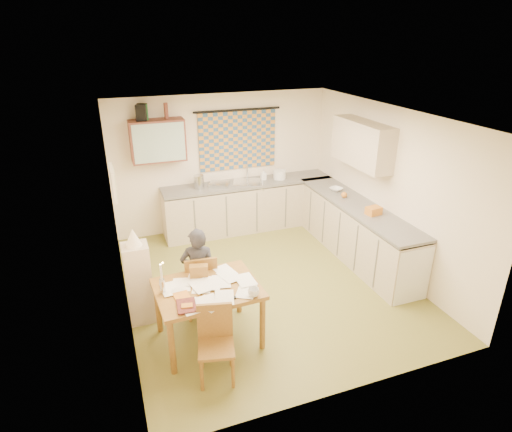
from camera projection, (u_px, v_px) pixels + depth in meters
name	position (u px, v px, depth m)	size (l,w,h in m)	color
floor	(266.00, 283.00, 6.45)	(4.00, 4.50, 0.02)	olive
ceiling	(268.00, 115.00, 5.44)	(4.00, 4.50, 0.02)	white
wall_back	(222.00, 163.00, 7.89)	(4.00, 0.02, 2.50)	#F5E3C5
wall_front	(355.00, 292.00, 4.00)	(4.00, 0.02, 2.50)	#F5E3C5
wall_left	(116.00, 227.00, 5.31)	(0.02, 4.50, 2.50)	#F5E3C5
wall_right	(388.00, 189.00, 6.58)	(0.02, 4.50, 2.50)	#F5E3C5
window_blind	(238.00, 140.00, 7.79)	(1.45, 0.03, 1.05)	#2E537C
curtain_rod	(238.00, 110.00, 7.55)	(0.04, 0.04, 1.60)	black
wall_cabinet	(158.00, 141.00, 7.15)	(0.90, 0.34, 0.70)	#5B2A21
wall_cabinet_glass	(159.00, 143.00, 7.00)	(0.84, 0.02, 0.64)	#99B2A5
upper_cabinet_right	(362.00, 144.00, 6.75)	(0.34, 1.30, 0.70)	tan
framed_print	(113.00, 183.00, 5.48)	(0.04, 0.50, 0.40)	#EDE0C5
print_canvas	(115.00, 182.00, 5.49)	(0.01, 0.42, 0.32)	white
counter_back	(251.00, 205.00, 8.09)	(3.30, 0.62, 0.92)	tan
counter_right	(355.00, 231.00, 7.07)	(0.62, 2.95, 0.92)	tan
stove	(401.00, 266.00, 6.04)	(0.55, 0.55, 0.86)	white
sink	(248.00, 184.00, 7.90)	(0.55, 0.45, 0.10)	silver
tap	(247.00, 172.00, 7.99)	(0.03, 0.03, 0.28)	silver
dish_rack	(219.00, 184.00, 7.69)	(0.35, 0.30, 0.06)	silver
kettle	(199.00, 182.00, 7.54)	(0.18, 0.18, 0.24)	silver
mixing_bowl	(280.00, 175.00, 8.05)	(0.24, 0.24, 0.16)	white
soap_bottle	(263.00, 175.00, 7.98)	(0.09, 0.09, 0.20)	white
bowl	(336.00, 189.00, 7.46)	(0.27, 0.27, 0.05)	white
orange_bag	(374.00, 211.00, 6.49)	(0.22, 0.16, 0.12)	orange
fruit_orange	(344.00, 195.00, 7.14)	(0.10, 0.10, 0.10)	orange
speaker	(142.00, 112.00, 6.89)	(0.16, 0.20, 0.26)	black
bottle_green	(146.00, 112.00, 6.91)	(0.07, 0.07, 0.26)	#195926
bottle_brown	(166.00, 111.00, 7.01)	(0.07, 0.07, 0.26)	#5B2A21
dining_table	(209.00, 313.00, 5.12)	(1.23, 0.95, 0.75)	brown
chair_far	(201.00, 295.00, 5.66)	(0.44, 0.44, 0.90)	brown
chair_near	(217.00, 357.00, 4.60)	(0.46, 0.46, 0.84)	brown
person	(199.00, 273.00, 5.49)	(0.53, 0.42, 1.26)	black
shelf_stand	(139.00, 283.00, 5.42)	(0.32, 0.30, 1.09)	tan
lampshade	(133.00, 237.00, 5.16)	(0.20, 0.20, 0.22)	#EDE0C5
letter_rack	(199.00, 271.00, 5.14)	(0.22, 0.10, 0.16)	brown
mug	(254.00, 292.00, 4.79)	(0.13, 0.13, 0.10)	white
magazine	(177.00, 307.00, 4.59)	(0.23, 0.29, 0.03)	maroon
book	(175.00, 299.00, 4.73)	(0.19, 0.25, 0.02)	orange
orange_box	(187.00, 307.00, 4.59)	(0.12, 0.08, 0.04)	orange
eyeglasses	(230.00, 298.00, 4.76)	(0.13, 0.04, 0.02)	black
candle_holder	(162.00, 286.00, 4.83)	(0.06, 0.06, 0.18)	silver
candle	(161.00, 273.00, 4.70)	(0.02, 0.02, 0.22)	white
candle_flame	(163.00, 263.00, 4.66)	(0.02, 0.02, 0.02)	#FFCC66
papers	(211.00, 287.00, 4.95)	(1.09, 0.97, 0.02)	white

